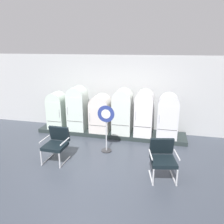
# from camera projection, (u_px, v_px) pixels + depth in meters

# --- Properties ---
(ground) EXTENTS (12.00, 10.00, 0.05)m
(ground) POSITION_uv_depth(u_px,v_px,m) (81.00, 182.00, 5.37)
(ground) COLOR #3A404B
(back_wall) EXTENTS (11.76, 0.12, 2.83)m
(back_wall) POSITION_uv_depth(u_px,v_px,m) (114.00, 93.00, 8.36)
(back_wall) COLOR #BCBEBF
(back_wall) RESTS_ON ground
(display_plinth) EXTENTS (5.37, 0.95, 0.14)m
(display_plinth) POSITION_uv_depth(u_px,v_px,m) (111.00, 132.00, 8.16)
(display_plinth) COLOR #273030
(display_plinth) RESTS_ON ground
(refrigerator_0) EXTENTS (0.61, 0.61, 1.37)m
(refrigerator_0) POSITION_uv_depth(u_px,v_px,m) (57.00, 109.00, 8.25)
(refrigerator_0) COLOR silver
(refrigerator_0) RESTS_ON display_plinth
(refrigerator_1) EXTENTS (0.64, 0.66, 1.61)m
(refrigerator_1) POSITION_uv_depth(u_px,v_px,m) (77.00, 107.00, 8.05)
(refrigerator_1) COLOR silver
(refrigerator_1) RESTS_ON display_plinth
(refrigerator_2) EXTENTS (0.70, 0.71, 1.35)m
(refrigerator_2) POSITION_uv_depth(u_px,v_px,m) (100.00, 112.00, 7.93)
(refrigerator_2) COLOR silver
(refrigerator_2) RESTS_ON display_plinth
(refrigerator_3) EXTENTS (0.65, 0.71, 1.59)m
(refrigerator_3) POSITION_uv_depth(u_px,v_px,m) (123.00, 110.00, 7.71)
(refrigerator_3) COLOR silver
(refrigerator_3) RESTS_ON display_plinth
(refrigerator_4) EXTENTS (0.61, 0.71, 1.58)m
(refrigerator_4) POSITION_uv_depth(u_px,v_px,m) (144.00, 112.00, 7.55)
(refrigerator_4) COLOR white
(refrigerator_4) RESTS_ON display_plinth
(refrigerator_5) EXTENTS (0.67, 0.62, 1.52)m
(refrigerator_5) POSITION_uv_depth(u_px,v_px,m) (168.00, 115.00, 7.35)
(refrigerator_5) COLOR white
(refrigerator_5) RESTS_ON display_plinth
(armchair_left) EXTENTS (0.67, 0.71, 0.95)m
(armchair_left) POSITION_uv_depth(u_px,v_px,m) (56.00, 143.00, 6.20)
(armchair_left) COLOR silver
(armchair_left) RESTS_ON ground
(armchair_right) EXTENTS (0.75, 0.80, 0.95)m
(armchair_right) POSITION_uv_depth(u_px,v_px,m) (163.00, 157.00, 5.40)
(armchair_right) COLOR silver
(armchair_right) RESTS_ON ground
(sign_stand) EXTENTS (0.51, 0.32, 1.47)m
(sign_stand) POSITION_uv_depth(u_px,v_px,m) (106.00, 128.00, 6.65)
(sign_stand) COLOR #2D2D30
(sign_stand) RESTS_ON ground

